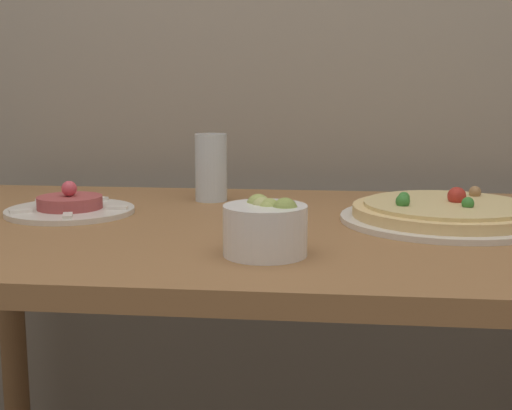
% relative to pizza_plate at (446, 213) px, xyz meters
% --- Properties ---
extents(dining_table, '(1.37, 0.79, 0.77)m').
position_rel_pizza_plate_xyz_m(dining_table, '(-0.33, -0.06, -0.12)').
color(dining_table, olive).
rests_on(dining_table, ground_plane).
extents(pizza_plate, '(0.37, 0.37, 0.06)m').
position_rel_pizza_plate_xyz_m(pizza_plate, '(0.00, 0.00, 0.00)').
color(pizza_plate, silver).
rests_on(pizza_plate, dining_table).
extents(tartare_plate, '(0.24, 0.24, 0.06)m').
position_rel_pizza_plate_xyz_m(tartare_plate, '(-0.69, 0.00, -0.00)').
color(tartare_plate, silver).
rests_on(tartare_plate, dining_table).
extents(small_bowl, '(0.12, 0.12, 0.09)m').
position_rel_pizza_plate_xyz_m(small_bowl, '(-0.29, -0.27, 0.02)').
color(small_bowl, white).
rests_on(small_bowl, dining_table).
extents(drinking_glass, '(0.07, 0.07, 0.14)m').
position_rel_pizza_plate_xyz_m(drinking_glass, '(-0.45, 0.18, 0.05)').
color(drinking_glass, silver).
rests_on(drinking_glass, dining_table).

